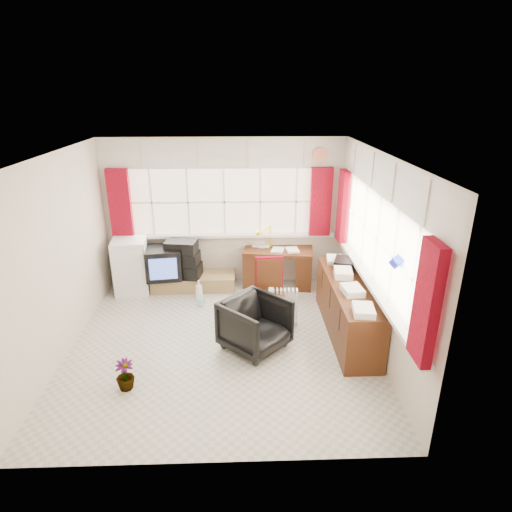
{
  "coord_description": "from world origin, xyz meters",
  "views": [
    {
      "loc": [
        0.28,
        -4.98,
        3.22
      ],
      "look_at": [
        0.48,
        0.55,
        1.04
      ],
      "focal_mm": 30.0,
      "sensor_mm": 36.0,
      "label": 1
    }
  ],
  "objects_px": {
    "desk": "(278,265)",
    "task_chair": "(270,289)",
    "office_chair": "(255,325)",
    "mini_fridge": "(131,266)",
    "radiator": "(285,310)",
    "credenza": "(347,308)",
    "crt_tv": "(164,263)",
    "desk_lamp": "(270,231)",
    "tv_bench": "(194,281)"
  },
  "relations": [
    {
      "from": "credenza",
      "to": "crt_tv",
      "type": "bearing_deg",
      "value": 152.44
    },
    {
      "from": "office_chair",
      "to": "mini_fridge",
      "type": "height_order",
      "value": "mini_fridge"
    },
    {
      "from": "crt_tv",
      "to": "desk",
      "type": "bearing_deg",
      "value": 4.94
    },
    {
      "from": "task_chair",
      "to": "radiator",
      "type": "bearing_deg",
      "value": -20.48
    },
    {
      "from": "desk_lamp",
      "to": "radiator",
      "type": "distance_m",
      "value": 1.65
    },
    {
      "from": "crt_tv",
      "to": "mini_fridge",
      "type": "height_order",
      "value": "mini_fridge"
    },
    {
      "from": "desk",
      "to": "radiator",
      "type": "relative_size",
      "value": 2.21
    },
    {
      "from": "radiator",
      "to": "tv_bench",
      "type": "bearing_deg",
      "value": 138.86
    },
    {
      "from": "desk",
      "to": "radiator",
      "type": "distance_m",
      "value": 1.34
    },
    {
      "from": "desk",
      "to": "task_chair",
      "type": "relative_size",
      "value": 1.25
    },
    {
      "from": "credenza",
      "to": "crt_tv",
      "type": "xyz_separation_m",
      "value": [
        -2.75,
        1.43,
        0.12
      ]
    },
    {
      "from": "desk",
      "to": "mini_fridge",
      "type": "height_order",
      "value": "mini_fridge"
    },
    {
      "from": "desk",
      "to": "task_chair",
      "type": "distance_m",
      "value": 1.29
    },
    {
      "from": "office_chair",
      "to": "radiator",
      "type": "distance_m",
      "value": 0.75
    },
    {
      "from": "credenza",
      "to": "crt_tv",
      "type": "distance_m",
      "value": 3.1
    },
    {
      "from": "office_chair",
      "to": "credenza",
      "type": "distance_m",
      "value": 1.33
    },
    {
      "from": "desk_lamp",
      "to": "office_chair",
      "type": "height_order",
      "value": "desk_lamp"
    },
    {
      "from": "radiator",
      "to": "mini_fridge",
      "type": "distance_m",
      "value": 2.73
    },
    {
      "from": "task_chair",
      "to": "credenza",
      "type": "distance_m",
      "value": 1.12
    },
    {
      "from": "desk_lamp",
      "to": "mini_fridge",
      "type": "bearing_deg",
      "value": -172.54
    },
    {
      "from": "crt_tv",
      "to": "mini_fridge",
      "type": "relative_size",
      "value": 0.69
    },
    {
      "from": "credenza",
      "to": "tv_bench",
      "type": "relative_size",
      "value": 1.43
    },
    {
      "from": "tv_bench",
      "to": "task_chair",
      "type": "bearing_deg",
      "value": -43.88
    },
    {
      "from": "tv_bench",
      "to": "crt_tv",
      "type": "relative_size",
      "value": 2.21
    },
    {
      "from": "desk_lamp",
      "to": "office_chair",
      "type": "distance_m",
      "value": 2.18
    },
    {
      "from": "radiator",
      "to": "credenza",
      "type": "relative_size",
      "value": 0.28
    },
    {
      "from": "radiator",
      "to": "office_chair",
      "type": "bearing_deg",
      "value": -126.92
    },
    {
      "from": "mini_fridge",
      "to": "office_chair",
      "type": "bearing_deg",
      "value": -41.45
    },
    {
      "from": "task_chair",
      "to": "desk",
      "type": "bearing_deg",
      "value": 79.78
    },
    {
      "from": "radiator",
      "to": "credenza",
      "type": "height_order",
      "value": "credenza"
    },
    {
      "from": "tv_bench",
      "to": "crt_tv",
      "type": "height_order",
      "value": "crt_tv"
    },
    {
      "from": "office_chair",
      "to": "crt_tv",
      "type": "distance_m",
      "value": 2.3
    },
    {
      "from": "task_chair",
      "to": "office_chair",
      "type": "relative_size",
      "value": 1.3
    },
    {
      "from": "desk",
      "to": "task_chair",
      "type": "height_order",
      "value": "task_chair"
    },
    {
      "from": "task_chair",
      "to": "mini_fridge",
      "type": "distance_m",
      "value": 2.49
    },
    {
      "from": "desk",
      "to": "radiator",
      "type": "height_order",
      "value": "desk"
    },
    {
      "from": "task_chair",
      "to": "tv_bench",
      "type": "distance_m",
      "value": 1.74
    },
    {
      "from": "task_chair",
      "to": "mini_fridge",
      "type": "bearing_deg",
      "value": 153.87
    },
    {
      "from": "task_chair",
      "to": "mini_fridge",
      "type": "relative_size",
      "value": 1.07
    },
    {
      "from": "desk",
      "to": "task_chair",
      "type": "bearing_deg",
      "value": -100.22
    },
    {
      "from": "office_chair",
      "to": "mini_fridge",
      "type": "relative_size",
      "value": 0.83
    },
    {
      "from": "desk",
      "to": "office_chair",
      "type": "xyz_separation_m",
      "value": [
        -0.46,
        -1.93,
        -0.03
      ]
    },
    {
      "from": "credenza",
      "to": "desk_lamp",
      "type": "bearing_deg",
      "value": 118.75
    },
    {
      "from": "credenza",
      "to": "mini_fridge",
      "type": "height_order",
      "value": "mini_fridge"
    },
    {
      "from": "credenza",
      "to": "office_chair",
      "type": "bearing_deg",
      "value": -165.6
    },
    {
      "from": "tv_bench",
      "to": "mini_fridge",
      "type": "xyz_separation_m",
      "value": [
        -1.01,
        -0.08,
        0.34
      ]
    },
    {
      "from": "office_chair",
      "to": "crt_tv",
      "type": "height_order",
      "value": "crt_tv"
    },
    {
      "from": "desk_lamp",
      "to": "credenza",
      "type": "relative_size",
      "value": 0.19
    },
    {
      "from": "crt_tv",
      "to": "mini_fridge",
      "type": "bearing_deg",
      "value": 179.28
    },
    {
      "from": "credenza",
      "to": "mini_fridge",
      "type": "distance_m",
      "value": 3.59
    }
  ]
}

